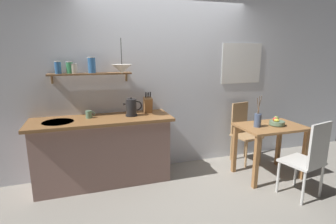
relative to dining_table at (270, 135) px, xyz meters
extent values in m
plane|color=gray|center=(-1.27, 0.21, -0.61)|extent=(14.00, 14.00, 0.00)
cube|color=silver|center=(-1.07, 0.86, 0.74)|extent=(6.80, 0.10, 2.70)
cube|color=white|center=(0.00, 0.81, 0.97)|extent=(0.72, 0.01, 0.64)
cube|color=silver|center=(0.00, 0.81, 0.97)|extent=(0.66, 0.01, 0.58)
cube|color=gray|center=(-2.27, 0.53, -0.17)|extent=(1.74, 0.52, 0.88)
cube|color=brown|center=(-2.27, 0.51, 0.29)|extent=(1.83, 0.63, 0.04)
cylinder|color=#B7BABF|center=(-2.81, 0.49, 0.30)|extent=(0.38, 0.38, 0.01)
cube|color=brown|center=(-2.37, 0.70, 0.87)|extent=(1.07, 0.18, 0.02)
cube|color=#99754C|center=(-2.86, 0.78, 0.81)|extent=(0.02, 0.06, 0.12)
cube|color=#99754C|center=(-1.89, 0.78, 0.81)|extent=(0.02, 0.06, 0.12)
cylinder|color=#3366A3|center=(-2.77, 0.70, 0.96)|extent=(0.08, 0.08, 0.15)
cylinder|color=silver|center=(-2.77, 0.70, 1.04)|extent=(0.08, 0.08, 0.01)
cylinder|color=#388E56|center=(-2.62, 0.70, 0.96)|extent=(0.08, 0.08, 0.14)
cylinder|color=silver|center=(-2.62, 0.70, 1.03)|extent=(0.09, 0.09, 0.01)
cylinder|color=beige|center=(-2.58, 0.70, 0.94)|extent=(0.09, 0.09, 0.12)
cylinder|color=silver|center=(-2.58, 0.70, 1.00)|extent=(0.10, 0.10, 0.01)
cylinder|color=#3366A3|center=(-2.35, 0.70, 0.98)|extent=(0.10, 0.10, 0.20)
cylinder|color=silver|center=(-2.35, 0.70, 1.09)|extent=(0.10, 0.10, 0.01)
cube|color=#9E6B3D|center=(0.00, 0.00, 0.13)|extent=(0.90, 0.61, 0.03)
cube|color=#9E6B3D|center=(-0.40, -0.26, -0.25)|extent=(0.06, 0.06, 0.73)
cube|color=#9E6B3D|center=(0.40, -0.26, -0.25)|extent=(0.06, 0.06, 0.73)
cube|color=#9E6B3D|center=(-0.40, 0.26, -0.25)|extent=(0.06, 0.06, 0.73)
cube|color=#9E6B3D|center=(0.40, 0.26, -0.25)|extent=(0.06, 0.06, 0.73)
cube|color=silver|center=(0.03, -0.57, -0.17)|extent=(0.51, 0.49, 0.03)
cube|color=silver|center=(0.07, -0.75, 0.10)|extent=(0.38, 0.11, 0.53)
cylinder|color=silver|center=(0.17, -0.36, -0.40)|extent=(0.03, 0.03, 0.43)
cylinder|color=silver|center=(-0.19, -0.44, -0.40)|extent=(0.03, 0.03, 0.43)
cylinder|color=silver|center=(0.25, -0.69, -0.40)|extent=(0.03, 0.03, 0.43)
cylinder|color=silver|center=(-0.12, -0.78, -0.40)|extent=(0.03, 0.03, 0.43)
cube|color=tan|center=(-0.01, 0.53, -0.18)|extent=(0.46, 0.46, 0.03)
cube|color=tan|center=(-0.05, 0.70, 0.09)|extent=(0.34, 0.10, 0.51)
cylinder|color=tan|center=(-0.14, 0.33, -0.40)|extent=(0.03, 0.03, 0.42)
cylinder|color=tan|center=(0.18, 0.40, -0.40)|extent=(0.03, 0.03, 0.42)
cylinder|color=tan|center=(-0.21, 0.65, -0.40)|extent=(0.03, 0.03, 0.42)
cylinder|color=tan|center=(0.11, 0.72, -0.40)|extent=(0.03, 0.03, 0.42)
cylinder|color=slate|center=(0.08, -0.03, 0.15)|extent=(0.09, 0.09, 0.01)
cylinder|color=slate|center=(0.08, -0.03, 0.18)|extent=(0.21, 0.21, 0.05)
ellipsoid|color=yellow|center=(0.05, -0.03, 0.23)|extent=(0.07, 0.12, 0.04)
sphere|color=red|center=(0.05, -0.01, 0.23)|extent=(0.06, 0.06, 0.06)
sphere|color=#8EA84C|center=(0.09, 0.01, 0.23)|extent=(0.07, 0.07, 0.07)
cylinder|color=#475675|center=(-0.23, 0.00, 0.24)|extent=(0.09, 0.09, 0.18)
cylinder|color=brown|center=(-0.24, 0.01, 0.44)|extent=(0.05, 0.01, 0.22)
cylinder|color=brown|center=(-0.23, 0.00, 0.45)|extent=(0.01, 0.03, 0.24)
cylinder|color=brown|center=(-0.22, 0.00, 0.45)|extent=(0.06, 0.01, 0.25)
cylinder|color=black|center=(-1.88, 0.52, 0.32)|extent=(0.16, 0.16, 0.02)
cylinder|color=#232326|center=(-1.88, 0.52, 0.43)|extent=(0.14, 0.14, 0.21)
sphere|color=black|center=(-1.88, 0.52, 0.55)|extent=(0.02, 0.02, 0.02)
cone|color=#232326|center=(-1.96, 0.52, 0.47)|extent=(0.04, 0.04, 0.04)
torus|color=black|center=(-1.80, 0.52, 0.44)|extent=(0.14, 0.02, 0.14)
cube|color=#9E6B3D|center=(-1.62, 0.64, 0.42)|extent=(0.11, 0.16, 0.23)
cylinder|color=black|center=(-1.65, 0.61, 0.57)|extent=(0.02, 0.03, 0.08)
cylinder|color=black|center=(-1.62, 0.61, 0.57)|extent=(0.02, 0.03, 0.08)
cylinder|color=black|center=(-1.59, 0.61, 0.57)|extent=(0.02, 0.03, 0.08)
cylinder|color=slate|center=(-2.43, 0.58, 0.35)|extent=(0.08, 0.08, 0.10)
torus|color=slate|center=(-2.39, 0.58, 0.36)|extent=(0.07, 0.01, 0.07)
cylinder|color=black|center=(-1.99, 0.49, 1.16)|extent=(0.01, 0.01, 0.33)
cone|color=silver|center=(-1.99, 0.49, 0.95)|extent=(0.26, 0.26, 0.11)
sphere|color=white|center=(-1.99, 0.49, 0.91)|extent=(0.04, 0.04, 0.04)
camera|label=1|loc=(-2.48, -2.91, 1.15)|focal=27.92mm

